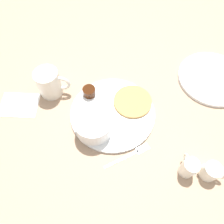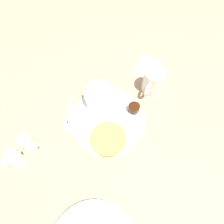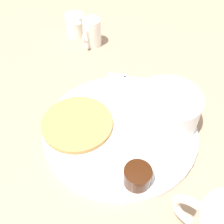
% 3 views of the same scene
% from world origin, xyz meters
% --- Properties ---
extents(ground_plane, '(4.00, 4.00, 0.00)m').
position_xyz_m(ground_plane, '(0.00, 0.00, 0.00)').
color(ground_plane, '#9E7F66').
extents(plate, '(0.27, 0.27, 0.01)m').
position_xyz_m(plate, '(0.00, 0.00, 0.01)').
color(plate, white).
rests_on(plate, ground_plane).
extents(pancake_stack, '(0.12, 0.12, 0.01)m').
position_xyz_m(pancake_stack, '(0.07, 0.02, 0.02)').
color(pancake_stack, '#B78447').
rests_on(pancake_stack, plate).
extents(bowl, '(0.11, 0.11, 0.06)m').
position_xyz_m(bowl, '(-0.07, -0.05, 0.04)').
color(bowl, white).
rests_on(bowl, plate).
extents(syrup_cup, '(0.04, 0.04, 0.03)m').
position_xyz_m(syrup_cup, '(-0.06, 0.09, 0.03)').
color(syrup_cup, '#38190A').
rests_on(syrup_cup, plate).
extents(butter_ramekin, '(0.05, 0.05, 0.04)m').
position_xyz_m(butter_ramekin, '(-0.09, -0.04, 0.03)').
color(butter_ramekin, white).
rests_on(butter_ramekin, plate).
extents(coffee_mug, '(0.11, 0.08, 0.10)m').
position_xyz_m(coffee_mug, '(-0.18, 0.14, 0.05)').
color(coffee_mug, silver).
rests_on(coffee_mug, ground_plane).
extents(creamer_pitcher_near, '(0.04, 0.07, 0.07)m').
position_xyz_m(creamer_pitcher_near, '(0.15, -0.23, 0.03)').
color(creamer_pitcher_near, white).
rests_on(creamer_pitcher_near, ground_plane).
extents(creamer_pitcher_far, '(0.06, 0.05, 0.06)m').
position_xyz_m(creamer_pitcher_far, '(0.21, -0.25, 0.03)').
color(creamer_pitcher_far, white).
rests_on(creamer_pitcher_far, ground_plane).
extents(fork, '(0.15, 0.05, 0.00)m').
position_xyz_m(fork, '(0.02, -0.14, 0.00)').
color(fork, silver).
rests_on(fork, ground_plane).
extents(napkin, '(0.15, 0.13, 0.00)m').
position_xyz_m(napkin, '(-0.29, 0.11, 0.00)').
color(napkin, white).
rests_on(napkin, ground_plane).
extents(far_plate, '(0.24, 0.24, 0.01)m').
position_xyz_m(far_plate, '(0.38, 0.05, 0.01)').
color(far_plate, white).
rests_on(far_plate, ground_plane).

